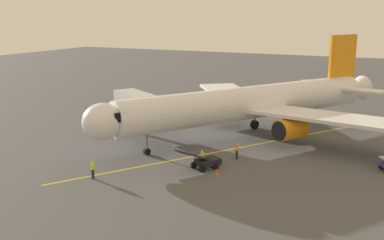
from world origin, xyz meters
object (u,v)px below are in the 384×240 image
object	(u,v)px
ground_crew_loader	(237,150)
ground_crew_wing_walker	(202,159)
airplane	(252,103)
ground_crew_marshaller	(93,169)
belt_loader_near_nose	(205,161)
jet_bridge	(144,108)
safety_cone_nose_right	(116,122)
safety_cone_nose_left	(217,173)

from	to	relation	value
ground_crew_loader	ground_crew_wing_walker	bearing A→B (deg)	63.30
airplane	ground_crew_marshaller	distance (m)	21.66
airplane	ground_crew_marshaller	xyz separation A→B (m)	(7.64, 20.03, -3.12)
ground_crew_marshaller	ground_crew_wing_walker	xyz separation A→B (m)	(-7.34, -7.05, 0.00)
ground_crew_wing_walker	belt_loader_near_nose	distance (m)	0.45
ground_crew_marshaller	ground_crew_loader	bearing A→B (deg)	-130.30
jet_bridge	safety_cone_nose_right	world-z (taller)	jet_bridge
ground_crew_marshaller	belt_loader_near_nose	xyz separation A→B (m)	(-7.73, -6.91, -0.17)
airplane	safety_cone_nose_left	xyz separation A→B (m)	(-1.87, 14.40, -3.73)
belt_loader_near_nose	safety_cone_nose_right	world-z (taller)	belt_loader_near_nose
ground_crew_marshaller	ground_crew_loader	size ratio (longest dim) A/B	1.00
ground_crew_wing_walker	safety_cone_nose_left	size ratio (longest dim) A/B	3.11
airplane	jet_bridge	size ratio (longest dim) A/B	3.38
ground_crew_wing_walker	ground_crew_loader	xyz separation A→B (m)	(-1.98, -3.94, 0.00)
airplane	belt_loader_near_nose	distance (m)	13.53
safety_cone_nose_right	ground_crew_marshaller	bearing A→B (deg)	119.63
safety_cone_nose_right	ground_crew_loader	bearing A→B (deg)	159.99
ground_crew_wing_walker	safety_cone_nose_right	xyz separation A→B (m)	(17.65, -11.09, -0.61)
jet_bridge	safety_cone_nose_right	bearing A→B (deg)	-33.52
jet_bridge	ground_crew_wing_walker	bearing A→B (deg)	148.93
ground_crew_wing_walker	jet_bridge	bearing A→B (deg)	-31.07
ground_crew_loader	safety_cone_nose_left	world-z (taller)	ground_crew_loader
jet_bridge	ground_crew_wing_walker	world-z (taller)	jet_bridge
belt_loader_near_nose	safety_cone_nose_right	xyz separation A→B (m)	(18.05, -11.23, -0.44)
jet_bridge	ground_crew_marshaller	bearing A→B (deg)	101.98
ground_crew_loader	airplane	bearing A→B (deg)	-79.46
jet_bridge	airplane	bearing A→B (deg)	-146.58
airplane	ground_crew_marshaller	size ratio (longest dim) A/B	21.19
ground_crew_loader	belt_loader_near_nose	world-z (taller)	belt_loader_near_nose
jet_bridge	safety_cone_nose_left	size ratio (longest dim) A/B	19.51
ground_crew_marshaller	safety_cone_nose_left	distance (m)	11.07
airplane	safety_cone_nose_left	distance (m)	14.99
ground_crew_marshaller	jet_bridge	bearing A→B (deg)	-78.02
jet_bridge	ground_crew_marshaller	world-z (taller)	jet_bridge
safety_cone_nose_right	airplane	bearing A→B (deg)	-173.97
ground_crew_marshaller	safety_cone_nose_right	distance (m)	20.87
ground_crew_marshaller	safety_cone_nose_right	world-z (taller)	ground_crew_marshaller
safety_cone_nose_right	belt_loader_near_nose	bearing A→B (deg)	148.12
jet_bridge	ground_crew_loader	size ratio (longest dim) A/B	6.27
ground_crew_marshaller	ground_crew_wing_walker	bearing A→B (deg)	-136.15
airplane	safety_cone_nose_left	world-z (taller)	airplane
ground_crew_loader	belt_loader_near_nose	distance (m)	4.38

